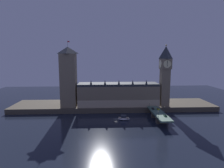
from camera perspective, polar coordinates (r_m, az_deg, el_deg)
name	(u,v)px	position (r m, az deg, el deg)	size (l,w,h in m)	color
ground_plane	(116,119)	(176.22, 1.24, -10.62)	(400.00, 400.00, 0.00)	black
embankment	(114,105)	(212.75, 0.53, -6.56)	(220.00, 42.00, 5.27)	#4C4438
parliament_hall	(118,94)	(202.65, 1.87, -3.10)	(85.26, 22.70, 28.59)	#7F7056
clock_tower	(165,74)	(203.71, 15.86, 2.96)	(11.09, 11.20, 64.41)	#7F7056
victoria_tower	(69,77)	(200.20, -13.11, 2.14)	(16.05, 16.05, 68.09)	#7F7056
bridge	(159,115)	(176.66, 14.07, -9.04)	(10.52, 46.00, 7.05)	#476656
car_northbound_lead	(153,108)	(186.00, 12.38, -7.30)	(1.93, 4.78, 1.48)	black
car_southbound_lead	(165,116)	(166.95, 15.92, -9.24)	(2.10, 4.04, 1.36)	#235633
car_southbound_trail	(158,109)	(186.02, 13.87, -7.36)	(1.87, 4.12, 1.43)	yellow
pedestrian_near_rail	(158,117)	(161.95, 13.92, -9.60)	(0.38, 0.38, 1.76)	black
pedestrian_mid_walk	(164,112)	(177.00, 15.57, -8.14)	(0.38, 0.38, 1.73)	black
street_lamp_near	(158,114)	(160.18, 13.91, -8.77)	(1.34, 0.60, 5.87)	#2D3333
street_lamp_mid	(164,109)	(176.62, 15.70, -7.24)	(1.34, 0.60, 5.89)	#2D3333
street_lamp_far	(149,104)	(187.44, 11.36, -6.11)	(1.34, 0.60, 6.36)	#2D3333
boat_upstream	(124,118)	(173.42, 3.58, -10.37)	(11.16, 5.80, 4.54)	white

